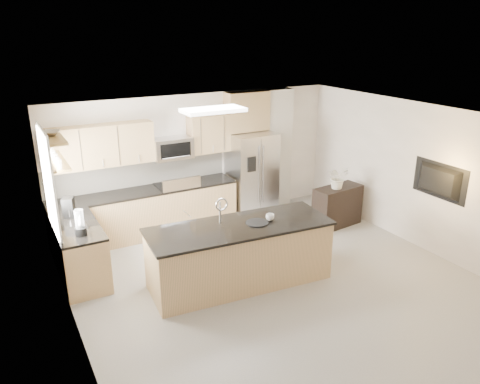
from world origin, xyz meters
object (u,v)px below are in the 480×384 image
refrigerator (251,175)px  island (240,254)px  cup (270,217)px  microwave (172,148)px  flower_vase (338,172)px  range (177,207)px  platter (257,223)px  credenza (337,206)px  coffee_maker (69,208)px  bowl (50,132)px  blender (80,224)px  television (436,181)px  kettle (81,221)px

refrigerator → island: refrigerator is taller
island → cup: 0.74m
microwave → flower_vase: size_ratio=1.10×
range → refrigerator: 1.71m
platter → flower_vase: bearing=23.3°
microwave → credenza: bearing=-27.3°
platter → credenza: bearing=23.5°
flower_vase → island: bearing=-159.9°
island → credenza: size_ratio=2.84×
refrigerator → flower_vase: (1.16, -1.37, 0.27)m
range → flower_vase: (2.82, -1.42, 0.69)m
platter → coffee_maker: (-2.46, 1.82, 0.08)m
island → platter: (0.27, -0.06, 0.50)m
credenza → platter: platter is taller
credenza → bowl: size_ratio=2.84×
refrigerator → blender: (-3.73, -1.44, 0.20)m
refrigerator → cup: (-1.06, -2.43, 0.14)m
platter → blender: (-2.44, 0.99, 0.10)m
credenza → cup: 2.63m
credenza → television: size_ratio=0.95×
platter → flower_vase: (2.46, 1.06, 0.17)m
television → coffee_maker: bearing=66.3°
television → island: bearing=78.3°
cup → blender: blender is taller
television → bowl: bearing=69.5°
cup → coffee_maker: bearing=145.9°
television → platter: bearing=78.5°
blender → coffee_maker: blender is taller
range → microwave: microwave is taller
cup → television: bearing=-12.5°
credenza → refrigerator: bearing=126.1°
platter → bowl: 3.32m
range → cup: (0.60, -2.47, 0.56)m
bowl → flower_vase: bearing=-5.1°
television → kettle: bearing=71.2°
refrigerator → platter: (-1.30, -2.43, 0.10)m
blender → kettle: blender is taller
range → microwave: bearing=90.0°
island → television: television is taller
refrigerator → coffee_maker: size_ratio=5.57×
range → credenza: bearing=-25.4°
microwave → platter: microwave is taller
island → kettle: size_ratio=11.01×
blender → flower_vase: 4.89m
island → flower_vase: (2.73, 1.00, 0.67)m
blender → kettle: 0.26m
coffee_maker → microwave: bearing=20.4°
kettle → flower_vase: size_ratio=0.38×
microwave → island: bearing=-88.0°
blender → credenza: bearing=1.3°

